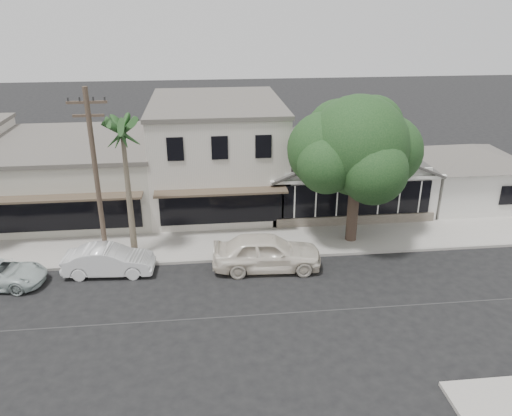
{
  "coord_description": "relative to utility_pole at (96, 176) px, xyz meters",
  "views": [
    {
      "loc": [
        -3.89,
        -17.91,
        12.5
      ],
      "look_at": [
        -1.28,
        6.0,
        2.49
      ],
      "focal_mm": 35.0,
      "sensor_mm": 36.0,
      "label": 1
    }
  ],
  "objects": [
    {
      "name": "row_building_near",
      "position": [
        6.0,
        8.3,
        -1.54
      ],
      "size": [
        8.0,
        10.0,
        6.5
      ],
      "primitive_type": "cube",
      "color": "beige",
      "rests_on": "ground"
    },
    {
      "name": "palm_east",
      "position": [
        1.32,
        0.6,
        2.02
      ],
      "size": [
        2.71,
        2.71,
        7.94
      ],
      "color": "#726651",
      "rests_on": "ground"
    },
    {
      "name": "side_cottage",
      "position": [
        22.2,
        6.3,
        -3.29
      ],
      "size": [
        6.0,
        6.0,
        3.0
      ],
      "primitive_type": "cube",
      "color": "silver",
      "rests_on": "ground"
    },
    {
      "name": "corner_shop",
      "position": [
        14.0,
        7.27,
        -2.17
      ],
      "size": [
        10.4,
        8.6,
        5.1
      ],
      "color": "silver",
      "rests_on": "ground"
    },
    {
      "name": "sidewalk_north",
      "position": [
        1.0,
        1.55,
        -4.71
      ],
      "size": [
        90.0,
        3.5,
        0.15
      ],
      "primitive_type": "cube",
      "color": "#9E9991",
      "rests_on": "ground"
    },
    {
      "name": "shade_tree",
      "position": [
        13.05,
        1.53,
        0.6
      ],
      "size": [
        7.38,
        6.67,
        8.19
      ],
      "rotation": [
        0.0,
        0.0,
        0.15
      ],
      "color": "#4F3D30",
      "rests_on": "ground"
    },
    {
      "name": "car_0",
      "position": [
        8.05,
        -1.2,
        -3.87
      ],
      "size": [
        5.52,
        2.46,
        1.84
      ],
      "primitive_type": "imported",
      "rotation": [
        0.0,
        0.0,
        1.52
      ],
      "color": "white",
      "rests_on": "ground"
    },
    {
      "name": "ground",
      "position": [
        9.0,
        -5.2,
        -4.79
      ],
      "size": [
        140.0,
        140.0,
        0.0
      ],
      "primitive_type": "plane",
      "color": "black",
      "rests_on": "ground"
    },
    {
      "name": "car_1",
      "position": [
        0.27,
        -0.87,
        -4.07
      ],
      "size": [
        4.45,
        1.77,
        1.44
      ],
      "primitive_type": "imported",
      "rotation": [
        0.0,
        0.0,
        1.51
      ],
      "color": "white",
      "rests_on": "ground"
    },
    {
      "name": "row_building_midnear",
      "position": [
        -3.0,
        8.3,
        -2.69
      ],
      "size": [
        10.0,
        10.0,
        4.2
      ],
      "primitive_type": "cube",
      "color": "#B6B1A3",
      "rests_on": "ground"
    },
    {
      "name": "utility_pole",
      "position": [
        0.0,
        0.0,
        0.0
      ],
      "size": [
        1.8,
        0.24,
        9.0
      ],
      "color": "brown",
      "rests_on": "ground"
    }
  ]
}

